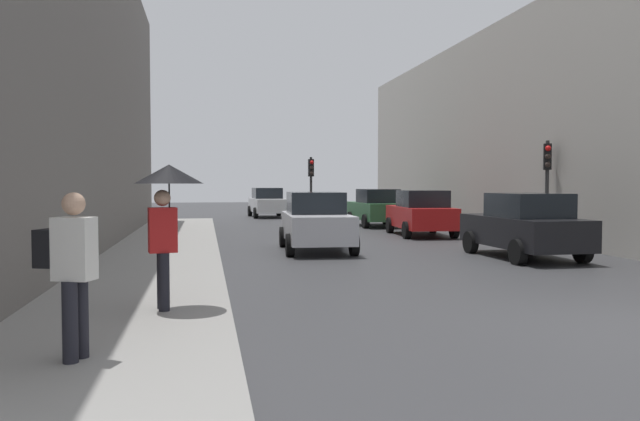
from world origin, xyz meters
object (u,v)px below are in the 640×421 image
object	(u,v)px
car_dark_suv	(524,226)
pedestrian_with_umbrella	(167,196)
car_red_sedan	(421,213)
pedestrian_with_black_backpack	(71,265)
car_green_estate	(377,208)
car_silver_hatchback	(316,222)
traffic_light_mid_street	(547,173)
traffic_light_far_median	(311,178)
car_white_compact	(267,203)

from	to	relation	value
car_dark_suv	pedestrian_with_umbrella	world-z (taller)	pedestrian_with_umbrella
car_dark_suv	car_red_sedan	world-z (taller)	same
car_dark_suv	pedestrian_with_black_backpack	world-z (taller)	pedestrian_with_black_backpack
pedestrian_with_umbrella	pedestrian_with_black_backpack	world-z (taller)	pedestrian_with_umbrella
pedestrian_with_black_backpack	pedestrian_with_umbrella	bearing A→B (deg)	71.65
car_green_estate	pedestrian_with_black_backpack	xyz separation A→B (m)	(-9.35, -21.68, 0.29)
car_red_sedan	car_silver_hatchback	xyz separation A→B (m)	(-4.95, -4.65, 0.00)
car_green_estate	car_red_sedan	world-z (taller)	same
car_dark_suv	pedestrian_with_umbrella	distance (m)	11.01
car_green_estate	traffic_light_mid_street	bearing A→B (deg)	-73.83
car_silver_hatchback	pedestrian_with_black_backpack	xyz separation A→B (m)	(-4.66, -11.58, 0.29)
car_red_sedan	traffic_light_far_median	bearing A→B (deg)	114.64
car_dark_suv	car_green_estate	size ratio (longest dim) A/B	1.00
traffic_light_mid_street	car_silver_hatchback	bearing A→B (deg)	-179.28
car_green_estate	traffic_light_far_median	bearing A→B (deg)	153.68
traffic_light_far_median	pedestrian_with_umbrella	bearing A→B (deg)	-105.27
traffic_light_mid_street	car_white_compact	distance (m)	20.38
car_white_compact	traffic_light_far_median	bearing A→B (deg)	-79.65
car_dark_suv	car_silver_hatchback	xyz separation A→B (m)	(-5.23, 2.83, 0.00)
traffic_light_far_median	pedestrian_with_black_backpack	xyz separation A→B (m)	(-6.46, -23.11, -1.12)
car_white_compact	pedestrian_with_umbrella	xyz separation A→B (m)	(-4.23, -28.14, 0.96)
car_red_sedan	car_dark_suv	bearing A→B (deg)	-87.88
car_white_compact	car_green_estate	xyz separation A→B (m)	(4.28, -9.01, 0.00)
car_dark_suv	car_silver_hatchback	size ratio (longest dim) A/B	0.99
car_green_estate	pedestrian_with_umbrella	world-z (taller)	pedestrian_with_umbrella
car_dark_suv	car_white_compact	bearing A→B (deg)	102.38
car_green_estate	car_silver_hatchback	distance (m)	11.14
car_silver_hatchback	traffic_light_far_median	bearing A→B (deg)	81.15
traffic_light_far_median	pedestrian_with_umbrella	distance (m)	21.32
car_white_compact	pedestrian_with_black_backpack	distance (m)	31.10
traffic_light_far_median	car_red_sedan	world-z (taller)	traffic_light_far_median
car_dark_suv	pedestrian_with_umbrella	xyz separation A→B (m)	(-9.05, -6.20, 0.96)
pedestrian_with_black_backpack	car_green_estate	bearing A→B (deg)	66.66
traffic_light_mid_street	pedestrian_with_umbrella	distance (m)	14.62
traffic_light_far_median	traffic_light_mid_street	size ratio (longest dim) A/B	0.97
traffic_light_mid_street	car_green_estate	xyz separation A→B (m)	(-2.90, 10.01, -1.47)
car_dark_suv	pedestrian_with_black_backpack	size ratio (longest dim) A/B	2.39
car_green_estate	car_dark_suv	bearing A→B (deg)	-87.61
car_silver_hatchback	pedestrian_with_black_backpack	world-z (taller)	pedestrian_with_black_backpack
car_dark_suv	pedestrian_with_umbrella	bearing A→B (deg)	-145.59
traffic_light_mid_street	car_dark_suv	distance (m)	4.04
pedestrian_with_black_backpack	car_dark_suv	bearing A→B (deg)	41.47
traffic_light_mid_street	car_green_estate	size ratio (longest dim) A/B	0.80
pedestrian_with_umbrella	pedestrian_with_black_backpack	xyz separation A→B (m)	(-0.84, -2.54, -0.68)
car_silver_hatchback	pedestrian_with_umbrella	bearing A→B (deg)	-112.92
traffic_light_far_median	car_silver_hatchback	distance (m)	11.76
car_green_estate	pedestrian_with_black_backpack	size ratio (longest dim) A/B	2.39
traffic_light_far_median	car_dark_suv	size ratio (longest dim) A/B	0.78
pedestrian_with_umbrella	car_silver_hatchback	bearing A→B (deg)	67.08
traffic_light_far_median	pedestrian_with_umbrella	world-z (taller)	traffic_light_far_median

